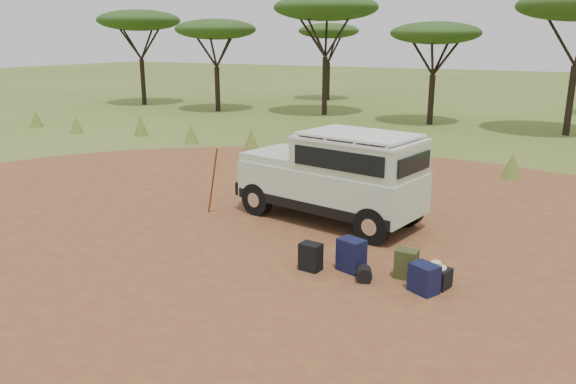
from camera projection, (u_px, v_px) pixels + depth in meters
The scene contains 13 objects.
ground at pixel (287, 252), 10.88m from camera, with size 140.00×140.00×0.00m, color #4D6724.
dirt_clearing at pixel (287, 252), 10.88m from camera, with size 23.00×23.00×0.01m, color brown.
grass_fringe at pixel (418, 154), 18.08m from camera, with size 36.60×1.60×0.90m.
acacia_treeline at pixel (504, 19), 26.05m from camera, with size 46.70×13.20×6.26m.
safari_vehicle at pixel (335, 178), 12.48m from camera, with size 4.49×2.42×2.08m.
walking_staff at pixel (213, 181), 12.98m from camera, with size 0.04×0.04×1.70m, color brown.
backpack_black at pixel (311, 257), 9.98m from camera, with size 0.37×0.27×0.51m, color black.
backpack_navy at pixel (351, 255), 9.94m from camera, with size 0.46×0.33×0.60m, color #121338.
backpack_olive at pixel (406, 264), 9.64m from camera, with size 0.37×0.27×0.52m, color #303B1B.
duffel_navy at pixel (424, 279), 9.10m from camera, with size 0.44×0.33×0.49m, color #121338.
hard_case at pixel (435, 277), 9.35m from camera, with size 0.48×0.34×0.34m, color black.
stuff_sack at pixel (364, 274), 9.54m from camera, with size 0.27×0.27×0.27m, color black.
safari_hat at pixel (436, 265), 9.30m from camera, with size 0.35×0.35×0.10m.
Camera 1 is at (4.87, -8.95, 4.00)m, focal length 35.00 mm.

